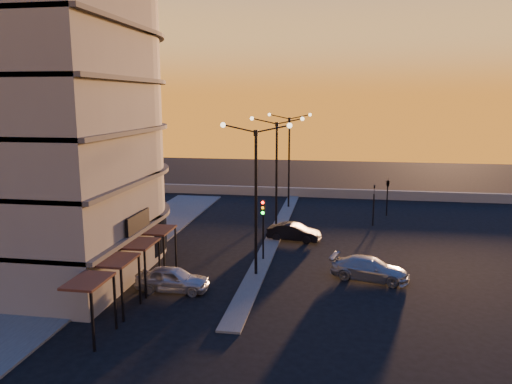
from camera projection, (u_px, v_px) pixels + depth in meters
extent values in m
plane|color=black|center=(256.00, 275.00, 31.24)|extent=(120.00, 120.00, 0.00)
cube|color=#494947|center=(125.00, 248.00, 36.81)|extent=(5.00, 40.00, 0.12)
cube|color=#494947|center=(276.00, 233.00, 40.92)|extent=(1.20, 36.00, 0.12)
cube|color=slate|center=(312.00, 193.00, 56.02)|extent=(44.00, 0.50, 1.00)
cylinder|color=slate|center=(54.00, 74.00, 33.14)|extent=(14.00, 14.00, 25.00)
cube|color=slate|center=(4.00, 70.00, 28.30)|extent=(14.00, 10.00, 25.00)
cylinder|color=black|center=(65.00, 233.00, 35.15)|extent=(14.16, 14.16, 2.40)
cube|color=black|center=(138.00, 223.00, 29.74)|extent=(0.15, 3.20, 1.20)
cylinder|color=black|center=(256.00, 205.00, 30.41)|extent=(0.18, 0.18, 9.00)
cube|color=black|center=(256.00, 133.00, 29.60)|extent=(0.25, 0.25, 0.35)
sphere|color=#FFE5B2|center=(223.00, 125.00, 29.84)|extent=(0.32, 0.32, 0.32)
sphere|color=#FFE5B2|center=(290.00, 126.00, 29.19)|extent=(0.32, 0.32, 0.32)
cylinder|color=black|center=(276.00, 179.00, 40.10)|extent=(0.18, 0.18, 9.00)
cube|color=black|center=(277.00, 124.00, 39.29)|extent=(0.25, 0.25, 0.35)
sphere|color=#FFE5B2|center=(252.00, 118.00, 39.53)|extent=(0.32, 0.32, 0.32)
sphere|color=#FFE5B2|center=(302.00, 119.00, 38.88)|extent=(0.32, 0.32, 0.32)
cylinder|color=black|center=(289.00, 164.00, 49.80)|extent=(0.18, 0.18, 9.00)
cube|color=black|center=(290.00, 119.00, 48.98)|extent=(0.25, 0.25, 0.35)
sphere|color=#FFE5B2|center=(269.00, 115.00, 49.23)|extent=(0.32, 0.32, 0.32)
sphere|color=#FFE5B2|center=(310.00, 115.00, 48.58)|extent=(0.32, 0.32, 0.32)
cylinder|color=black|center=(263.00, 238.00, 33.85)|extent=(0.12, 0.12, 3.20)
cube|color=black|center=(263.00, 207.00, 33.28)|extent=(0.28, 0.16, 1.00)
sphere|color=#FF0C05|center=(263.00, 203.00, 33.12)|extent=(0.20, 0.20, 0.20)
sphere|color=orange|center=(263.00, 208.00, 33.18)|extent=(0.20, 0.20, 0.20)
sphere|color=#0CFF26|center=(263.00, 213.00, 33.25)|extent=(0.20, 0.20, 0.20)
cylinder|color=black|center=(373.00, 210.00, 43.25)|extent=(0.12, 0.12, 2.80)
imported|color=black|center=(374.00, 189.00, 42.92)|extent=(0.13, 0.16, 0.80)
cylinder|color=black|center=(387.00, 201.00, 46.89)|extent=(0.12, 0.12, 2.80)
imported|color=black|center=(388.00, 182.00, 46.55)|extent=(0.42, 1.99, 0.80)
imported|color=#AEB0B6|center=(173.00, 279.00, 28.61)|extent=(4.22, 1.72, 1.43)
imported|color=black|center=(294.00, 232.00, 38.77)|extent=(4.29, 2.11, 1.35)
imported|color=#95989C|center=(370.00, 269.00, 30.41)|extent=(5.05, 3.01, 1.37)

